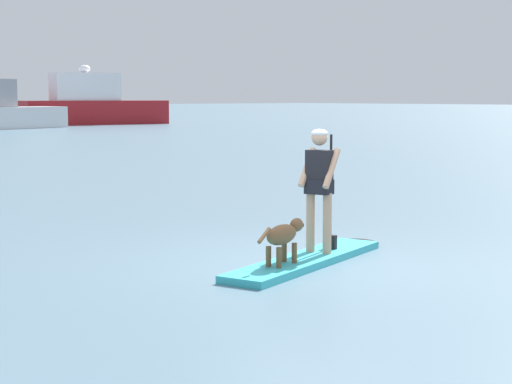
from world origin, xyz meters
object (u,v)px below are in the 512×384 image
at_px(person_paddler, 320,182).
at_px(paddleboard, 314,258).
at_px(moored_boat_starboard, 92,105).
at_px(dog, 284,235).

bearing_deg(person_paddler, paddleboard, -164.37).
bearing_deg(paddleboard, moored_boat_starboard, 61.50).
xyz_separation_m(paddleboard, moored_boat_starboard, (28.35, 52.21, 1.49)).
xyz_separation_m(person_paddler, moored_boat_starboard, (28.20, 52.17, 0.45)).
xyz_separation_m(person_paddler, dog, (-0.94, -0.26, -0.61)).
distance_m(person_paddler, moored_boat_starboard, 59.31).
bearing_deg(dog, moored_boat_starboard, 60.94).
height_order(paddleboard, dog, dog).
relative_size(person_paddler, dog, 1.56).
distance_m(dog, moored_boat_starboard, 60.00).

